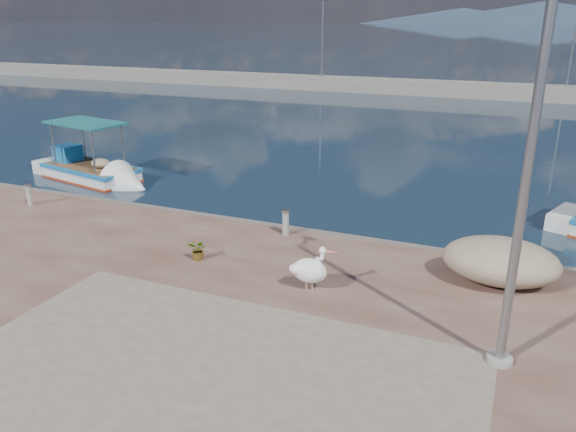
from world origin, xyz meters
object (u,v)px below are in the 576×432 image
Objects in this scene: lamp_post at (526,180)px; bollard_near at (286,221)px; pelican at (310,270)px; boat_left at (90,174)px.

lamp_post is 7.74m from bollard_near.
pelican is 5.09m from lamp_post.
lamp_post reaches higher than boat_left.
lamp_post reaches higher than pelican.
bollard_near is (-1.81, 2.87, -0.08)m from pelican.
bollard_near is at bearing 97.81° from pelican.
boat_left is 5.56× the size of pelican.
boat_left is 18.32m from lamp_post.
boat_left reaches higher than bollard_near.
bollard_near is at bearing 144.67° from lamp_post.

